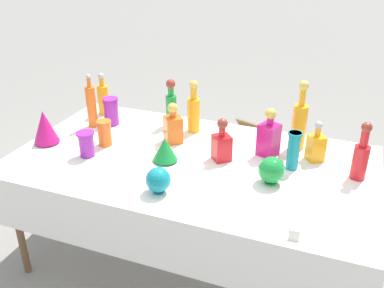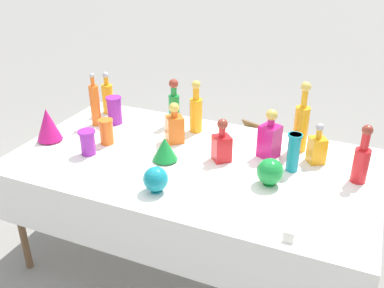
{
  "view_description": "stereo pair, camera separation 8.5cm",
  "coord_description": "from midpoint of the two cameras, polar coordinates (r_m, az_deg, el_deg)",
  "views": [
    {
      "loc": [
        0.79,
        -2.05,
        1.96
      ],
      "look_at": [
        0.0,
        0.0,
        0.86
      ],
      "focal_mm": 40.0,
      "sensor_mm": 36.0,
      "label": 1
    },
    {
      "loc": [
        0.86,
        -2.02,
        1.96
      ],
      "look_at": [
        0.0,
        0.0,
        0.86
      ],
      "focal_mm": 40.0,
      "sensor_mm": 36.0,
      "label": 2
    }
  ],
  "objects": [
    {
      "name": "tall_bottle_2",
      "position": [
        3.16,
        -12.52,
        6.01
      ],
      "size": [
        0.08,
        0.08,
        0.31
      ],
      "color": "orange",
      "rests_on": "display_table"
    },
    {
      "name": "square_decanter_2",
      "position": [
        2.55,
        15.28,
        -0.24
      ],
      "size": [
        0.12,
        0.12,
        0.24
      ],
      "color": "orange",
      "rests_on": "display_table"
    },
    {
      "name": "round_bowl_1",
      "position": [
        2.27,
        9.51,
        -3.45
      ],
      "size": [
        0.14,
        0.14,
        0.15
      ],
      "color": "#198C38",
      "rests_on": "display_table"
    },
    {
      "name": "tall_bottle_3",
      "position": [
        2.9,
        -3.65,
        5.23
      ],
      "size": [
        0.07,
        0.07,
        0.33
      ],
      "color": "#198C38",
      "rests_on": "display_table"
    },
    {
      "name": "cardboard_box_behind_left",
      "position": [
        3.74,
        7.46,
        -1.88
      ],
      "size": [
        0.6,
        0.58,
        0.47
      ],
      "color": "tan",
      "rests_on": "ground"
    },
    {
      "name": "slender_vase_2",
      "position": [
        2.41,
        12.41,
        -0.73
      ],
      "size": [
        0.08,
        0.08,
        0.22
      ],
      "color": "teal",
      "rests_on": "display_table"
    },
    {
      "name": "square_decanter_0",
      "position": [
        2.67,
        -3.46,
        2.35
      ],
      "size": [
        0.14,
        0.14,
        0.26
      ],
      "color": "orange",
      "rests_on": "display_table"
    },
    {
      "name": "tall_bottle_1",
      "position": [
        2.8,
        -0.65,
        4.43
      ],
      "size": [
        0.08,
        0.08,
        0.35
      ],
      "color": "orange",
      "rests_on": "display_table"
    },
    {
      "name": "fluted_vase_0",
      "position": [
        2.46,
        -4.61,
        -0.69
      ],
      "size": [
        0.15,
        0.15,
        0.15
      ],
      "color": "#198C38",
      "rests_on": "display_table"
    },
    {
      "name": "price_tag_left",
      "position": [
        1.92,
        12.21,
        -11.85
      ],
      "size": [
        0.05,
        0.02,
        0.05
      ],
      "primitive_type": "cube",
      "rotation": [
        -0.21,
        0.0,
        0.01
      ],
      "color": "white",
      "rests_on": "display_table"
    },
    {
      "name": "ground_plane",
      "position": [
        2.95,
        -0.86,
        -15.14
      ],
      "size": [
        40.0,
        40.0,
        0.0
      ],
      "primitive_type": "plane",
      "color": "gray"
    },
    {
      "name": "tall_bottle_4",
      "position": [
        2.63,
        13.25,
        2.84
      ],
      "size": [
        0.09,
        0.09,
        0.43
      ],
      "color": "orange",
      "rests_on": "display_table"
    },
    {
      "name": "fluted_vase_1",
      "position": [
        2.81,
        -19.86,
        2.18
      ],
      "size": [
        0.16,
        0.16,
        0.22
      ],
      "color": "#C61972",
      "rests_on": "display_table"
    },
    {
      "name": "tall_bottle_0",
      "position": [
        2.41,
        20.67,
        -1.56
      ],
      "size": [
        0.08,
        0.08,
        0.33
      ],
      "color": "red",
      "rests_on": "display_table"
    },
    {
      "name": "square_decanter_3",
      "position": [
        2.46,
        3.0,
        0.02
      ],
      "size": [
        0.13,
        0.13,
        0.26
      ],
      "color": "red",
      "rests_on": "display_table"
    },
    {
      "name": "slender_vase_3",
      "position": [
        2.98,
        -11.56,
        4.38
      ],
      "size": [
        0.11,
        0.11,
        0.19
      ],
      "color": "purple",
      "rests_on": "display_table"
    },
    {
      "name": "display_table",
      "position": [
        2.5,
        -1.28,
        -3.45
      ],
      "size": [
        2.09,
        1.16,
        0.76
      ],
      "color": "white",
      "rests_on": "ground"
    },
    {
      "name": "slender_vase_1",
      "position": [
        2.59,
        -14.83,
        0.1
      ],
      "size": [
        0.11,
        0.11,
        0.15
      ],
      "color": "purple",
      "rests_on": "display_table"
    },
    {
      "name": "round_bowl_0",
      "position": [
        2.17,
        -5.65,
        -4.8
      ],
      "size": [
        0.13,
        0.13,
        0.14
      ],
      "color": "teal",
      "rests_on": "display_table"
    },
    {
      "name": "square_decanter_1",
      "position": [
        2.53,
        9.27,
        1.02
      ],
      "size": [
        0.14,
        0.14,
        0.3
      ],
      "color": "#C61972",
      "rests_on": "display_table"
    },
    {
      "name": "tall_bottle_5",
      "position": [
        2.96,
        -14.07,
        5.01
      ],
      "size": [
        0.07,
        0.07,
        0.37
      ],
      "color": "orange",
      "rests_on": "display_table"
    },
    {
      "name": "slender_vase_0",
      "position": [
        2.7,
        -12.48,
        1.55
      ],
      "size": [
        0.09,
        0.09,
        0.16
      ],
      "color": "orange",
      "rests_on": "display_table"
    }
  ]
}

